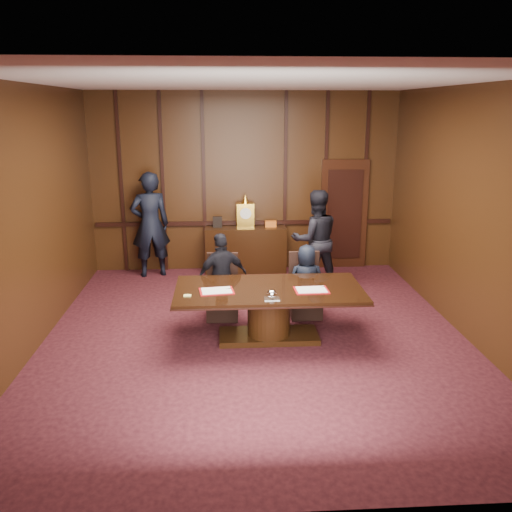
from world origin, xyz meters
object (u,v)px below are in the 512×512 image
at_px(signatory_right, 306,282).
at_px(witness_left, 150,225).
at_px(sideboard, 246,248).
at_px(signatory_left, 222,277).
at_px(witness_right, 315,240).
at_px(conference_table, 269,305).

relative_size(signatory_right, witness_left, 0.57).
xyz_separation_m(sideboard, signatory_left, (-0.47, -2.52, 0.20)).
relative_size(sideboard, witness_right, 0.89).
relative_size(conference_table, witness_right, 1.46).
height_order(sideboard, witness_left, witness_left).
bearing_deg(signatory_left, signatory_right, 160.11).
bearing_deg(witness_right, signatory_left, 33.20).
height_order(conference_table, signatory_right, signatory_right).
bearing_deg(witness_left, sideboard, 170.10).
height_order(sideboard, conference_table, sideboard).
relative_size(signatory_left, witness_right, 0.76).
relative_size(sideboard, signatory_left, 1.17).
relative_size(signatory_right, witness_right, 0.65).
height_order(witness_left, witness_right, witness_left).
bearing_deg(witness_right, conference_table, 58.25).
distance_m(conference_table, signatory_right, 1.03).
relative_size(conference_table, signatory_left, 1.92).
xyz_separation_m(signatory_left, witness_left, (-1.37, 2.36, 0.33)).
bearing_deg(witness_left, signatory_right, 123.60).
xyz_separation_m(conference_table, signatory_right, (0.65, 0.80, 0.07)).
bearing_deg(signatory_left, witness_right, -159.69).
bearing_deg(witness_left, conference_table, 107.66).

